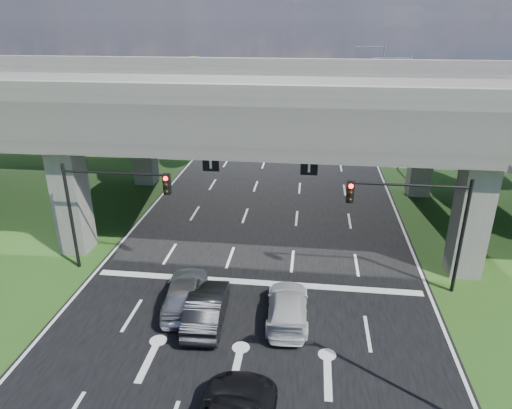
% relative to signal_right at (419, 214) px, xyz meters
% --- Properties ---
extents(ground, '(160.00, 160.00, 0.00)m').
position_rel_signal_right_xyz_m(ground, '(-7.82, -3.94, -4.19)').
color(ground, '#2D4917').
rests_on(ground, ground).
extents(road, '(18.00, 120.00, 0.03)m').
position_rel_signal_right_xyz_m(road, '(-7.82, 6.06, -4.17)').
color(road, black).
rests_on(road, ground).
extents(overpass, '(80.00, 15.00, 10.00)m').
position_rel_signal_right_xyz_m(overpass, '(-7.82, 8.06, 3.73)').
color(overpass, '#3C3936').
rests_on(overpass, ground).
extents(warehouse, '(20.00, 10.00, 4.00)m').
position_rel_signal_right_xyz_m(warehouse, '(-33.82, 31.06, -2.19)').
color(warehouse, '#9E9E99').
rests_on(warehouse, ground).
extents(signal_right, '(5.76, 0.54, 6.00)m').
position_rel_signal_right_xyz_m(signal_right, '(0.00, 0.00, 0.00)').
color(signal_right, black).
rests_on(signal_right, ground).
extents(signal_left, '(5.76, 0.54, 6.00)m').
position_rel_signal_right_xyz_m(signal_left, '(-15.65, 0.00, 0.00)').
color(signal_left, black).
rests_on(signal_left, ground).
extents(streetlight_far, '(3.38, 0.25, 10.00)m').
position_rel_signal_right_xyz_m(streetlight_far, '(2.27, 20.06, 1.66)').
color(streetlight_far, gray).
rests_on(streetlight_far, ground).
extents(streetlight_beyond, '(3.38, 0.25, 10.00)m').
position_rel_signal_right_xyz_m(streetlight_beyond, '(2.27, 36.06, 1.66)').
color(streetlight_beyond, gray).
rests_on(streetlight_beyond, ground).
extents(tree_left_near, '(4.50, 4.50, 7.80)m').
position_rel_signal_right_xyz_m(tree_left_near, '(-21.78, 22.06, 0.63)').
color(tree_left_near, black).
rests_on(tree_left_near, ground).
extents(tree_left_mid, '(3.91, 3.90, 6.76)m').
position_rel_signal_right_xyz_m(tree_left_mid, '(-24.78, 30.06, -0.01)').
color(tree_left_mid, black).
rests_on(tree_left_mid, ground).
extents(tree_left_far, '(4.80, 4.80, 8.32)m').
position_rel_signal_right_xyz_m(tree_left_far, '(-20.78, 38.06, 0.95)').
color(tree_left_far, black).
rests_on(tree_left_far, ground).
extents(tree_right_near, '(4.20, 4.20, 7.28)m').
position_rel_signal_right_xyz_m(tree_right_near, '(5.22, 24.06, 0.31)').
color(tree_right_near, black).
rests_on(tree_right_near, ground).
extents(tree_right_mid, '(3.91, 3.90, 6.76)m').
position_rel_signal_right_xyz_m(tree_right_mid, '(8.22, 32.06, -0.01)').
color(tree_right_mid, black).
rests_on(tree_right_mid, ground).
extents(tree_right_far, '(4.50, 4.50, 7.80)m').
position_rel_signal_right_xyz_m(tree_right_far, '(4.22, 40.06, 0.63)').
color(tree_right_far, black).
rests_on(tree_right_far, ground).
extents(car_silver, '(2.41, 4.81, 1.57)m').
position_rel_signal_right_xyz_m(car_silver, '(-10.91, -2.92, -3.37)').
color(car_silver, '#A0A2A8').
rests_on(car_silver, road).
extents(car_dark, '(1.83, 4.60, 1.49)m').
position_rel_signal_right_xyz_m(car_dark, '(-9.62, -3.93, -3.41)').
color(car_dark, black).
rests_on(car_dark, road).
extents(car_white, '(2.03, 4.63, 1.32)m').
position_rel_signal_right_xyz_m(car_white, '(-6.01, -3.33, -3.49)').
color(car_white, silver).
rests_on(car_white, road).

